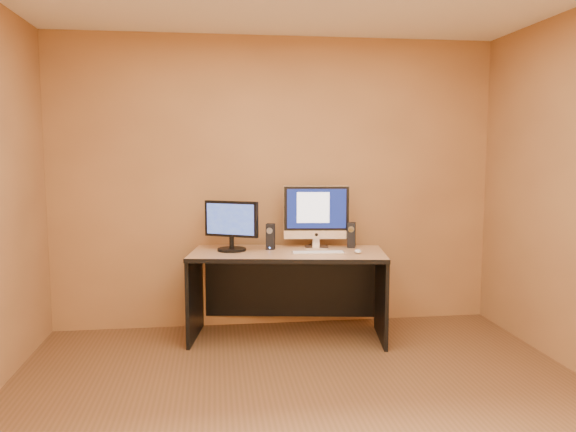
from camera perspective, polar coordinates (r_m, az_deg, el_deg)
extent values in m
plane|color=brown|center=(3.48, 2.74, -20.52)|extent=(4.00, 4.00, 0.00)
cube|color=silver|center=(4.64, 3.09, -3.73)|extent=(0.44, 0.15, 0.02)
ellipsoid|color=silver|center=(4.68, 7.12, -3.56)|extent=(0.08, 0.11, 0.04)
cylinder|color=black|center=(5.07, 2.93, -2.90)|extent=(0.06, 0.22, 0.01)
cylinder|color=black|center=(5.06, 2.24, -2.92)|extent=(0.11, 0.16, 0.01)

